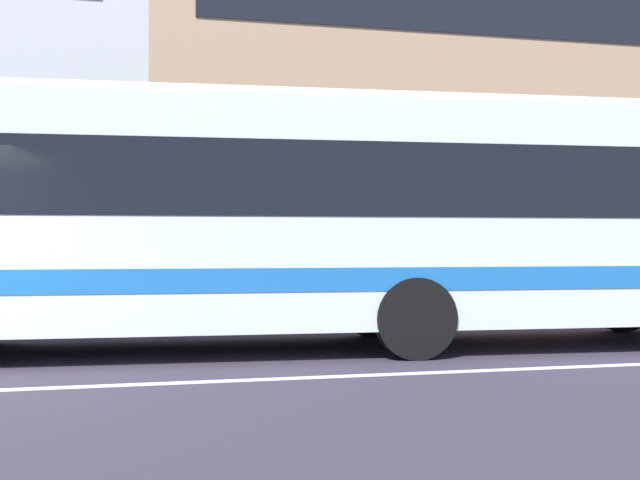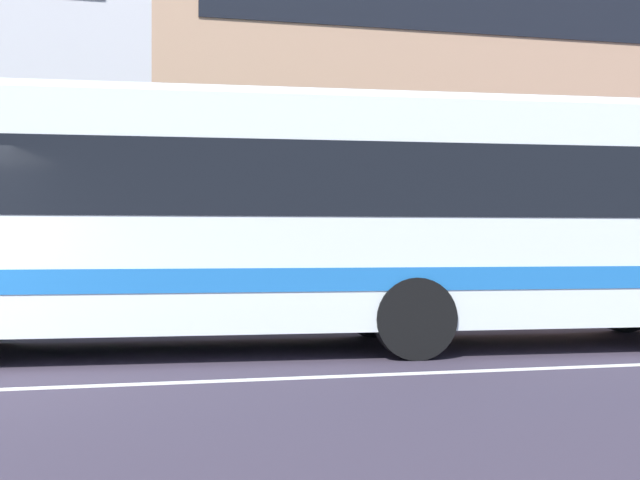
% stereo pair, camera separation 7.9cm
% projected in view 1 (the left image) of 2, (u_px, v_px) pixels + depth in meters
% --- Properties ---
extents(apartment_block_right, '(25.64, 9.81, 13.47)m').
position_uv_depth(apartment_block_right, '(559.00, 75.00, 24.85)').
color(apartment_block_right, tan).
rests_on(apartment_block_right, ground_plane).
extents(transit_bus, '(11.73, 3.15, 3.29)m').
position_uv_depth(transit_bus, '(339.00, 213.00, 10.48)').
color(transit_bus, white).
rests_on(transit_bus, ground_plane).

